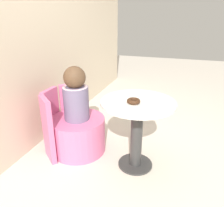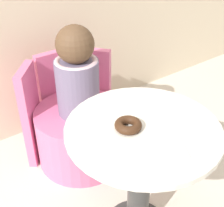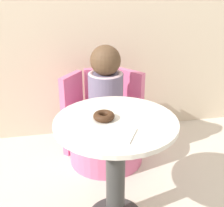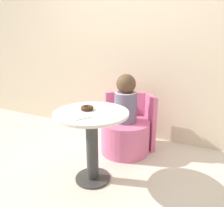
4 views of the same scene
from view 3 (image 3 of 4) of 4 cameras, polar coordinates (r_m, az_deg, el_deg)
round_table at (r=1.72m, az=0.67°, el=-8.88°), size 0.66×0.66×0.67m
tub_chair at (r=2.42m, az=-1.08°, el=-6.37°), size 0.56×0.56×0.37m
booth_backrest at (r=2.55m, az=-2.03°, el=-1.03°), size 0.66×0.24×0.65m
child_figure at (r=2.22m, az=-1.17°, el=3.51°), size 0.25×0.25×0.54m
donut at (r=1.63m, az=-1.50°, el=-2.31°), size 0.11×0.11×0.04m
paper_napkin at (r=1.50m, az=1.17°, el=-5.56°), size 0.20×0.20×0.01m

